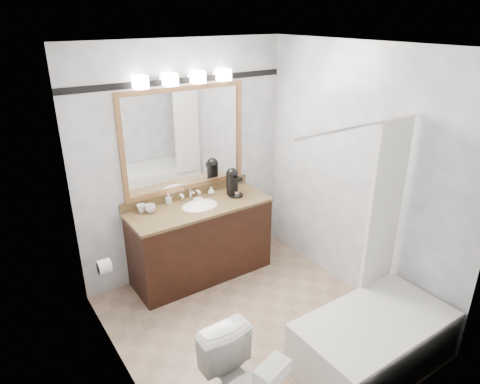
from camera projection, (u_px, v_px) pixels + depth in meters
name	position (u px, v px, depth m)	size (l,w,h in m)	color
room	(257.00, 204.00, 3.55)	(2.42, 2.62, 2.52)	tan
vanity	(201.00, 239.00, 4.64)	(1.53, 0.58, 0.97)	black
mirror	(185.00, 140.00, 4.43)	(1.40, 0.04, 1.10)	#A7764B
vanity_light_bar	(184.00, 78.00, 4.14)	(1.02, 0.14, 0.12)	silver
accent_stripe	(181.00, 81.00, 4.21)	(2.40, 0.01, 0.06)	black
bathtub	(374.00, 333.00, 3.53)	(1.30, 0.75, 1.96)	white
tp_roll	(104.00, 266.00, 3.68)	(0.12, 0.12, 0.11)	white
tissue_box	(272.00, 372.00, 2.52)	(0.23, 0.12, 0.09)	white
coffee_maker	(233.00, 181.00, 4.68)	(0.16, 0.20, 0.31)	black
cup_left	(150.00, 208.00, 4.32)	(0.11, 0.11, 0.08)	white
cup_right	(141.00, 208.00, 4.32)	(0.09, 0.09, 0.08)	white
soap_bottle_a	(168.00, 199.00, 4.50)	(0.05, 0.05, 0.12)	white
soap_bottle_b	(211.00, 191.00, 4.73)	(0.07, 0.07, 0.09)	white
soap_bar	(198.00, 199.00, 4.59)	(0.09, 0.06, 0.03)	beige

